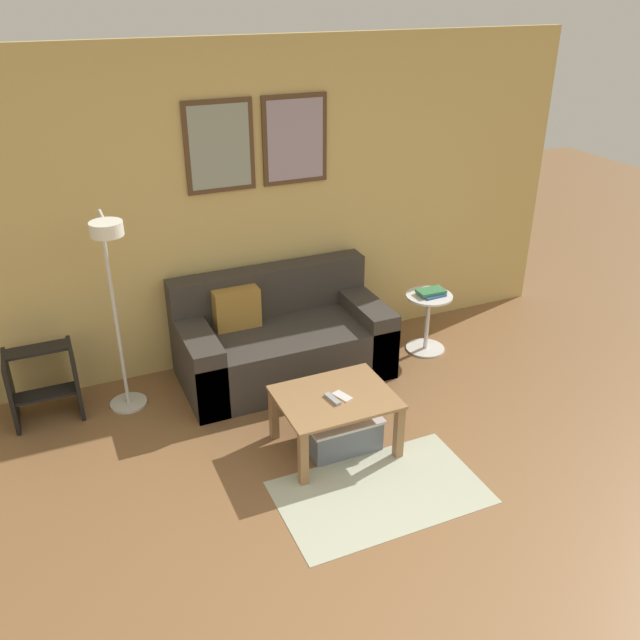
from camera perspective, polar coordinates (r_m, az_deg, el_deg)
name	(u,v)px	position (r m, az deg, el deg)	size (l,w,h in m)	color
ground_plane	(443,594)	(3.92, 10.35, -21.73)	(16.00, 16.00, 0.00)	brown
wall_back	(256,207)	(5.46, -5.43, 9.48)	(5.60, 0.09, 2.55)	#D6B76B
area_rug	(380,492)	(4.43, 5.10, -14.23)	(1.30, 0.77, 0.01)	#B2B79E
couch	(281,341)	(5.46, -3.27, -1.77)	(1.65, 0.84, 0.83)	#38332D
coffee_table	(335,406)	(4.59, 1.29, -7.26)	(0.77, 0.61, 0.41)	#997047
storage_bin	(340,429)	(4.74, 1.68, -9.19)	(0.52, 0.39, 0.24)	slate
floor_lamp	(113,288)	(4.76, -17.00, 2.63)	(0.28, 0.54, 1.55)	silver
side_table	(428,317)	(5.86, 9.05, 0.26)	(0.39, 0.39, 0.52)	white
book_stack	(431,292)	(5.78, 9.34, 2.32)	(0.23, 0.18, 0.04)	#335199
remote_control	(332,399)	(4.50, 1.06, -6.67)	(0.04, 0.15, 0.02)	#99999E
cell_phone	(342,396)	(4.54, 1.89, -6.42)	(0.07, 0.14, 0.01)	silver
step_stool	(43,382)	(5.32, -22.27, -4.87)	(0.48, 0.37, 0.53)	black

